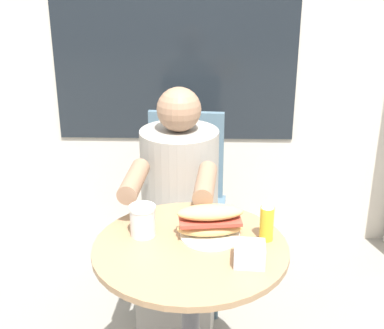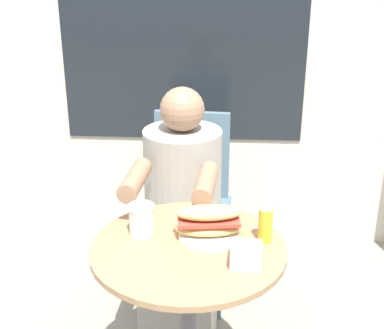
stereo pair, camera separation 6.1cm
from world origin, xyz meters
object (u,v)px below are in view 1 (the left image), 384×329
at_px(diner_chair, 185,189).
at_px(drink_cup, 143,221).
at_px(seated_diner, 179,235).
at_px(cafe_table, 190,298).
at_px(condiment_bottle, 267,220).
at_px(sandwich_on_plate, 210,222).

bearing_deg(diner_chair, drink_cup, 86.45).
bearing_deg(diner_chair, seated_diner, 92.61).
bearing_deg(cafe_table, drink_cup, 157.36).
bearing_deg(condiment_bottle, diner_chair, 110.52).
relative_size(sandwich_on_plate, condiment_bottle, 1.53).
bearing_deg(cafe_table, diner_chair, 93.63).
distance_m(cafe_table, condiment_bottle, 0.36).
height_order(cafe_table, diner_chair, diner_chair).
bearing_deg(condiment_bottle, sandwich_on_plate, 175.19).
height_order(diner_chair, sandwich_on_plate, diner_chair).
distance_m(diner_chair, seated_diner, 0.35).
bearing_deg(seated_diner, sandwich_on_plate, 110.51).
relative_size(diner_chair, drink_cup, 8.47).
bearing_deg(condiment_bottle, seated_diner, 124.90).
distance_m(diner_chair, condiment_bottle, 0.87).
height_order(sandwich_on_plate, condiment_bottle, condiment_bottle).
xyz_separation_m(seated_diner, sandwich_on_plate, (0.12, -0.41, 0.29)).
height_order(diner_chair, condiment_bottle, diner_chair).
relative_size(cafe_table, sandwich_on_plate, 3.21).
bearing_deg(condiment_bottle, cafe_table, -168.97).
height_order(drink_cup, condiment_bottle, condiment_bottle).
bearing_deg(drink_cup, condiment_bottle, -2.61).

